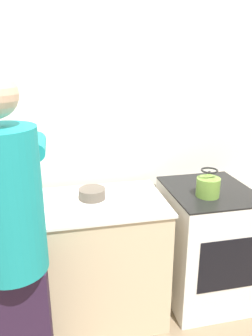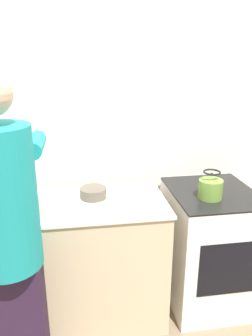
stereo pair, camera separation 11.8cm
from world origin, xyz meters
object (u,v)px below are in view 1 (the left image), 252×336
at_px(cutting_board, 11,215).
at_px(kettle, 208,185).
at_px(person, 13,243).
at_px(oven, 205,244).
at_px(bowl_prep, 92,194).
at_px(knife, 10,214).

bearing_deg(cutting_board, kettle, 1.55).
relative_size(cutting_board, kettle, 1.54).
bearing_deg(kettle, person, -159.69).
distance_m(oven, cutting_board, 1.44).
xyz_separation_m(kettle, bowl_prep, (-0.78, 0.12, -0.04)).
bearing_deg(knife, cutting_board, 80.94).
xyz_separation_m(oven, person, (-1.30, -0.56, 0.51)).
relative_size(person, knife, 7.02).
distance_m(person, bowl_prep, 0.73).
bearing_deg(knife, oven, 11.84).
bearing_deg(kettle, bowl_prep, 171.31).
relative_size(knife, kettle, 1.31).
distance_m(person, cutting_board, 0.43).
distance_m(oven, bowl_prep, 0.98).
xyz_separation_m(person, knife, (-0.06, 0.41, -0.04)).
relative_size(oven, person, 0.51).
bearing_deg(oven, knife, -173.78).
bearing_deg(bowl_prep, person, -128.00).
height_order(person, cutting_board, person).
bearing_deg(person, oven, 23.25).
bearing_deg(bowl_prep, cutting_board, -163.07).
relative_size(person, cutting_board, 5.98).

